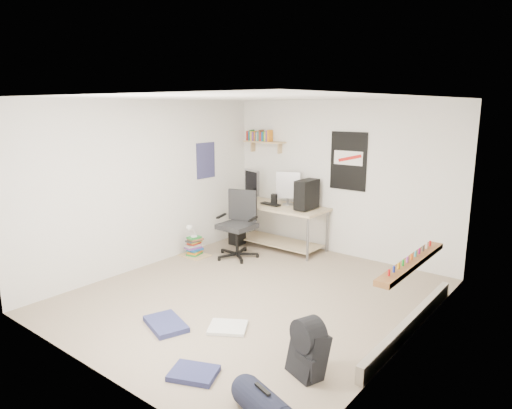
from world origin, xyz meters
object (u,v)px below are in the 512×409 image
Objects in this scene: office_chair at (237,228)px; desk at (279,227)px; duffel_bag at (263,403)px; book_stack at (194,247)px; backpack at (308,354)px.

desk is at bearing 58.56° from office_chair.
desk is 4.46m from duffel_bag.
office_chair is 2.22× the size of duffel_bag.
duffel_bag is 1.15× the size of book_stack.
book_stack is at bearing 172.73° from backpack.
backpack is at bearing -35.71° from desk.
book_stack is (-0.82, -1.23, -0.21)m from desk.
duffel_bag is (2.71, -2.85, -0.35)m from office_chair.
backpack is at bearing -54.97° from office_chair.
backpack is (2.43, -2.94, -0.16)m from desk.
desk is 0.88m from office_chair.
office_chair reaches higher than backpack.
office_chair is 0.78m from book_stack.
duffel_bag is (0.05, -0.75, -0.06)m from backpack.
backpack is at bearing -27.87° from book_stack.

